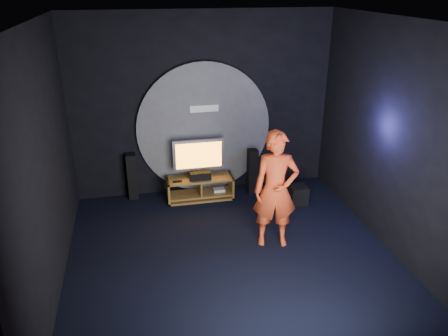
{
  "coord_description": "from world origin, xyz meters",
  "views": [
    {
      "loc": [
        -1.3,
        -5.54,
        3.97
      ],
      "look_at": [
        0.1,
        1.05,
        1.05
      ],
      "focal_mm": 35.0,
      "sensor_mm": 36.0,
      "label": 1
    }
  ],
  "objects_px": {
    "media_console": "(200,189)",
    "tower_speaker_left": "(132,176)",
    "tower_speaker_right": "(252,171)",
    "subwoofer": "(298,195)",
    "tv": "(199,157)",
    "player": "(276,190)"
  },
  "relations": [
    {
      "from": "tower_speaker_left",
      "to": "player",
      "type": "xyz_separation_m",
      "value": [
        2.2,
        -2.1,
        0.5
      ]
    },
    {
      "from": "media_console",
      "to": "tower_speaker_left",
      "type": "bearing_deg",
      "value": 166.85
    },
    {
      "from": "tower_speaker_right",
      "to": "subwoofer",
      "type": "distance_m",
      "value": 1.01
    },
    {
      "from": "tower_speaker_left",
      "to": "subwoofer",
      "type": "distance_m",
      "value": 3.22
    },
    {
      "from": "tv",
      "to": "tower_speaker_left",
      "type": "distance_m",
      "value": 1.36
    },
    {
      "from": "player",
      "to": "tv",
      "type": "bearing_deg",
      "value": 127.75
    },
    {
      "from": "media_console",
      "to": "tv",
      "type": "relative_size",
      "value": 1.3
    },
    {
      "from": "media_console",
      "to": "tower_speaker_right",
      "type": "xyz_separation_m",
      "value": [
        1.06,
        0.05,
        0.26
      ]
    },
    {
      "from": "player",
      "to": "subwoofer",
      "type": "bearing_deg",
      "value": 65.35
    },
    {
      "from": "tower_speaker_left",
      "to": "tower_speaker_right",
      "type": "xyz_separation_m",
      "value": [
        2.35,
        -0.25,
        0.0
      ]
    },
    {
      "from": "tower_speaker_left",
      "to": "player",
      "type": "bearing_deg",
      "value": -43.68
    },
    {
      "from": "subwoofer",
      "to": "player",
      "type": "height_order",
      "value": "player"
    },
    {
      "from": "tv",
      "to": "player",
      "type": "xyz_separation_m",
      "value": [
        0.92,
        -1.87,
        0.1
      ]
    },
    {
      "from": "tv",
      "to": "tower_speaker_right",
      "type": "relative_size",
      "value": 1.07
    },
    {
      "from": "tv",
      "to": "subwoofer",
      "type": "height_order",
      "value": "tv"
    },
    {
      "from": "player",
      "to": "media_console",
      "type": "bearing_deg",
      "value": 128.4
    },
    {
      "from": "tower_speaker_left",
      "to": "tower_speaker_right",
      "type": "relative_size",
      "value": 1.0
    },
    {
      "from": "subwoofer",
      "to": "player",
      "type": "relative_size",
      "value": 0.19
    },
    {
      "from": "media_console",
      "to": "tower_speaker_left",
      "type": "distance_m",
      "value": 1.34
    },
    {
      "from": "tower_speaker_right",
      "to": "player",
      "type": "height_order",
      "value": "player"
    },
    {
      "from": "media_console",
      "to": "tv",
      "type": "height_order",
      "value": "tv"
    },
    {
      "from": "tower_speaker_right",
      "to": "tv",
      "type": "bearing_deg",
      "value": 178.86
    }
  ]
}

